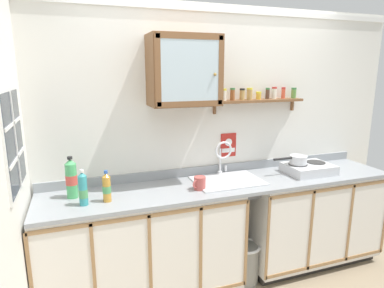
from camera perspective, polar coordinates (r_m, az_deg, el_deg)
The scene contains 17 objects.
back_wall at distance 3.09m, azimuth 3.89°, elevation 0.37°, with size 3.78×0.07×2.45m.
lower_cabinet_run at distance 2.88m, azimuth -8.53°, elevation -17.30°, with size 1.63×0.58×0.91m.
lower_cabinet_run_right at distance 3.54m, azimuth 19.68°, elevation -11.96°, with size 1.35×0.58×0.91m.
countertop at distance 2.90m, azimuth 6.24°, elevation -6.88°, with size 3.14×0.60×0.03m, color gray.
backsplash at distance 3.13m, azimuth 4.07°, elevation -4.35°, with size 3.14×0.02×0.08m, color gray.
sink at distance 2.94m, azimuth 6.09°, elevation -6.77°, with size 0.59×0.47×0.45m.
hot_plate_stove at distance 3.31m, azimuth 19.54°, elevation -4.01°, with size 0.43×0.33×0.09m.
saucepan at distance 3.24m, azimuth 17.86°, elevation -2.57°, with size 0.35×0.17×0.08m.
bottle_detergent_teal_0 at distance 2.50m, azimuth -18.37°, elevation -7.52°, with size 0.06×0.06×0.27m.
bottle_juice_amber_1 at distance 2.53m, azimuth -14.57°, elevation -7.33°, with size 0.06×0.06×0.24m.
bottle_soda_green_2 at distance 2.67m, azimuth -20.18°, elevation -5.66°, with size 0.09×0.09×0.32m.
mug at distance 2.70m, azimuth 1.32°, elevation -6.79°, with size 0.13×0.10×0.11m.
wall_cabinet at distance 2.72m, azimuth -1.39°, elevation 12.60°, with size 0.57×0.34×0.56m.
spice_shelf at distance 3.12m, azimuth 11.32°, elevation 7.78°, with size 0.89×0.14×0.23m.
warning_sign at distance 3.13m, azimuth 6.31°, elevation -0.20°, with size 0.16×0.01×0.22m.
window at distance 2.32m, azimuth -28.62°, elevation 0.54°, with size 0.03×0.60×0.65m.
trash_bin at distance 3.20m, azimuth 9.19°, elevation -19.56°, with size 0.27×0.27×0.37m.
Camera 1 is at (-1.20, -2.06, 1.90)m, focal length 30.75 mm.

